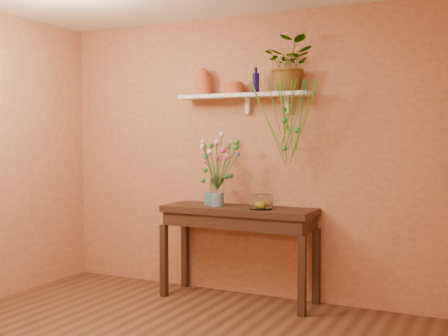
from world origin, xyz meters
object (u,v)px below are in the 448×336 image
(glass_vase, at_px, (217,194))
(spider_plant, at_px, (290,65))
(bouquet, at_px, (218,157))
(terracotta_jug, at_px, (203,82))
(sideboard, at_px, (238,221))
(blue_bottle, at_px, (256,83))
(glass_bowl, at_px, (261,202))

(glass_vase, bearing_deg, spider_plant, 16.70)
(spider_plant, bearing_deg, bouquet, -163.49)
(terracotta_jug, height_order, bouquet, terracotta_jug)
(sideboard, bearing_deg, spider_plant, 16.90)
(spider_plant, relative_size, glass_vase, 1.81)
(terracotta_jug, distance_m, blue_bottle, 0.57)
(glass_vase, bearing_deg, blue_bottle, 28.53)
(blue_bottle, bearing_deg, spider_plant, 3.62)
(blue_bottle, relative_size, bouquet, 0.44)
(spider_plant, height_order, glass_bowl, spider_plant)
(spider_plant, bearing_deg, terracotta_jug, 179.66)
(bouquet, bearing_deg, terracotta_jug, 142.72)
(terracotta_jug, bearing_deg, glass_bowl, -15.94)
(sideboard, relative_size, blue_bottle, 6.07)
(glass_vase, bearing_deg, glass_bowl, 0.04)
(terracotta_jug, relative_size, glass_vase, 0.97)
(bouquet, bearing_deg, glass_bowl, -0.49)
(bouquet, xyz_separation_m, glass_bowl, (0.44, -0.00, -0.41))
(sideboard, bearing_deg, bouquet, -164.43)
(blue_bottle, height_order, glass_vase, blue_bottle)
(sideboard, height_order, blue_bottle, blue_bottle)
(blue_bottle, relative_size, glass_vase, 0.88)
(terracotta_jug, distance_m, glass_vase, 1.12)
(glass_bowl, bearing_deg, blue_bottle, 126.33)
(glass_vase, distance_m, bouquet, 0.35)
(sideboard, distance_m, glass_bowl, 0.32)
(sideboard, xyz_separation_m, blue_bottle, (0.12, 0.12, 1.28))
(terracotta_jug, height_order, glass_vase, terracotta_jug)
(sideboard, relative_size, bouquet, 2.64)
(terracotta_jug, bearing_deg, bouquet, -37.28)
(terracotta_jug, xyz_separation_m, bouquet, (0.26, -0.19, -0.72))
(sideboard, xyz_separation_m, glass_bowl, (0.25, -0.06, 0.19))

